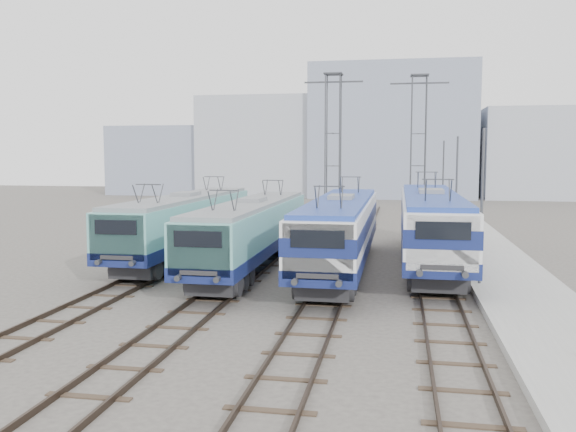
{
  "coord_description": "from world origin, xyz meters",
  "views": [
    {
      "loc": [
        5.09,
        -25.16,
        5.88
      ],
      "look_at": [
        -0.79,
        7.0,
        2.57
      ],
      "focal_mm": 38.0,
      "sensor_mm": 36.0,
      "label": 1
    }
  ],
  "objects_px": {
    "locomotive_far_left": "(185,220)",
    "locomotive_far_right": "(431,221)",
    "catenary_tower_west": "(333,145)",
    "mast_rear": "(443,184)",
    "mast_mid": "(456,193)",
    "locomotive_center_left": "(252,228)",
    "locomotive_center_right": "(341,227)",
    "catenary_tower_east": "(418,145)",
    "mast_front": "(482,210)"
  },
  "relations": [
    {
      "from": "locomotive_center_left",
      "to": "catenary_tower_east",
      "type": "xyz_separation_m",
      "value": [
        8.75,
        19.33,
        4.5
      ]
    },
    {
      "from": "locomotive_center_right",
      "to": "locomotive_far_right",
      "type": "relative_size",
      "value": 0.95
    },
    {
      "from": "locomotive_far_left",
      "to": "catenary_tower_west",
      "type": "bearing_deg",
      "value": 65.29
    },
    {
      "from": "locomotive_far_left",
      "to": "catenary_tower_west",
      "type": "relative_size",
      "value": 1.46
    },
    {
      "from": "catenary_tower_west",
      "to": "mast_rear",
      "type": "height_order",
      "value": "catenary_tower_west"
    },
    {
      "from": "catenary_tower_east",
      "to": "mast_front",
      "type": "height_order",
      "value": "catenary_tower_east"
    },
    {
      "from": "locomotive_far_left",
      "to": "catenary_tower_east",
      "type": "bearing_deg",
      "value": 51.52
    },
    {
      "from": "locomotive_center_left",
      "to": "mast_front",
      "type": "bearing_deg",
      "value": -13.81
    },
    {
      "from": "locomotive_center_left",
      "to": "locomotive_center_right",
      "type": "height_order",
      "value": "locomotive_center_right"
    },
    {
      "from": "locomotive_far_left",
      "to": "locomotive_center_left",
      "type": "xyz_separation_m",
      "value": [
        4.5,
        -2.67,
        -0.04
      ]
    },
    {
      "from": "locomotive_far_right",
      "to": "mast_rear",
      "type": "height_order",
      "value": "mast_rear"
    },
    {
      "from": "locomotive_far_left",
      "to": "mast_front",
      "type": "bearing_deg",
      "value": -19.16
    },
    {
      "from": "mast_front",
      "to": "locomotive_far_left",
      "type": "bearing_deg",
      "value": 160.84
    },
    {
      "from": "mast_front",
      "to": "mast_rear",
      "type": "height_order",
      "value": "same"
    },
    {
      "from": "locomotive_center_right",
      "to": "mast_mid",
      "type": "distance_m",
      "value": 11.07
    },
    {
      "from": "locomotive_far_left",
      "to": "locomotive_center_left",
      "type": "bearing_deg",
      "value": -30.65
    },
    {
      "from": "locomotive_far_left",
      "to": "locomotive_far_right",
      "type": "distance_m",
      "value": 13.51
    },
    {
      "from": "catenary_tower_west",
      "to": "catenary_tower_east",
      "type": "height_order",
      "value": "same"
    },
    {
      "from": "locomotive_far_left",
      "to": "mast_rear",
      "type": "distance_m",
      "value": 24.2
    },
    {
      "from": "locomotive_center_right",
      "to": "locomotive_far_right",
      "type": "bearing_deg",
      "value": 30.13
    },
    {
      "from": "catenary_tower_west",
      "to": "locomotive_center_left",
      "type": "bearing_deg",
      "value": -97.4
    },
    {
      "from": "locomotive_center_left",
      "to": "locomotive_center_right",
      "type": "distance_m",
      "value": 4.52
    },
    {
      "from": "locomotive_far_left",
      "to": "mast_mid",
      "type": "height_order",
      "value": "mast_mid"
    },
    {
      "from": "catenary_tower_east",
      "to": "locomotive_center_left",
      "type": "bearing_deg",
      "value": -114.35
    },
    {
      "from": "catenary_tower_west",
      "to": "mast_mid",
      "type": "relative_size",
      "value": 1.71
    },
    {
      "from": "locomotive_center_right",
      "to": "catenary_tower_west",
      "type": "bearing_deg",
      "value": 97.55
    },
    {
      "from": "catenary_tower_west",
      "to": "mast_rear",
      "type": "relative_size",
      "value": 1.71
    },
    {
      "from": "locomotive_far_right",
      "to": "catenary_tower_east",
      "type": "relative_size",
      "value": 1.58
    },
    {
      "from": "mast_mid",
      "to": "locomotive_far_left",
      "type": "bearing_deg",
      "value": -156.52
    },
    {
      "from": "locomotive_far_right",
      "to": "mast_mid",
      "type": "relative_size",
      "value": 2.7
    },
    {
      "from": "catenary_tower_west",
      "to": "mast_mid",
      "type": "height_order",
      "value": "catenary_tower_west"
    },
    {
      "from": "locomotive_center_right",
      "to": "mast_mid",
      "type": "bearing_deg",
      "value": 54.74
    },
    {
      "from": "catenary_tower_east",
      "to": "mast_mid",
      "type": "height_order",
      "value": "catenary_tower_east"
    },
    {
      "from": "locomotive_center_left",
      "to": "locomotive_far_right",
      "type": "distance_m",
      "value": 9.48
    },
    {
      "from": "catenary_tower_west",
      "to": "catenary_tower_east",
      "type": "relative_size",
      "value": 1.0
    },
    {
      "from": "locomotive_far_left",
      "to": "catenary_tower_east",
      "type": "height_order",
      "value": "catenary_tower_east"
    },
    {
      "from": "mast_mid",
      "to": "mast_rear",
      "type": "height_order",
      "value": "same"
    },
    {
      "from": "locomotive_center_left",
      "to": "locomotive_far_left",
      "type": "bearing_deg",
      "value": 149.35
    },
    {
      "from": "locomotive_far_right",
      "to": "mast_front",
      "type": "xyz_separation_m",
      "value": [
        1.85,
        -5.63,
        1.09
      ]
    },
    {
      "from": "locomotive_center_right",
      "to": "mast_mid",
      "type": "xyz_separation_m",
      "value": [
        6.35,
        8.98,
        1.2
      ]
    },
    {
      "from": "locomotive_center_right",
      "to": "mast_rear",
      "type": "relative_size",
      "value": 2.57
    },
    {
      "from": "mast_front",
      "to": "mast_rear",
      "type": "distance_m",
      "value": 24.0
    },
    {
      "from": "mast_front",
      "to": "mast_mid",
      "type": "xyz_separation_m",
      "value": [
        0.0,
        12.0,
        0.0
      ]
    },
    {
      "from": "locomotive_center_left",
      "to": "mast_mid",
      "type": "xyz_separation_m",
      "value": [
        10.85,
        9.33,
        1.36
      ]
    },
    {
      "from": "locomotive_far_left",
      "to": "catenary_tower_west",
      "type": "height_order",
      "value": "catenary_tower_west"
    },
    {
      "from": "mast_rear",
      "to": "locomotive_far_right",
      "type": "bearing_deg",
      "value": -95.75
    },
    {
      "from": "locomotive_far_right",
      "to": "mast_rear",
      "type": "distance_m",
      "value": 18.5
    },
    {
      "from": "mast_mid",
      "to": "mast_rear",
      "type": "relative_size",
      "value": 1.0
    },
    {
      "from": "locomotive_center_right",
      "to": "locomotive_far_left",
      "type": "bearing_deg",
      "value": 165.58
    },
    {
      "from": "mast_rear",
      "to": "mast_front",
      "type": "bearing_deg",
      "value": -90.0
    }
  ]
}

